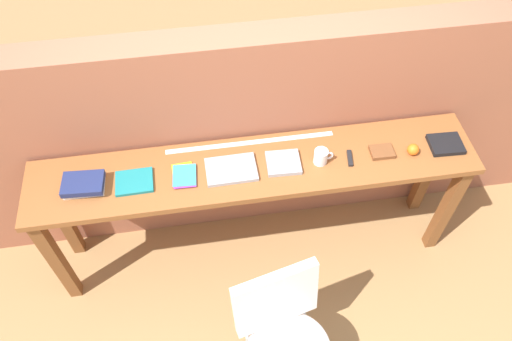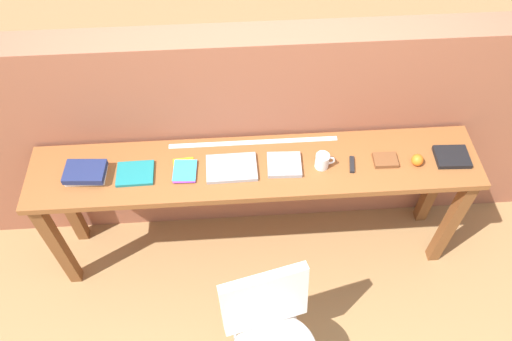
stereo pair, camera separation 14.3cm
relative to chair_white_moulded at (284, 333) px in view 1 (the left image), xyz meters
name	(u,v)px [view 1 (the left image)]	position (x,y,z in m)	size (l,w,h in m)	color
ground_plane	(262,285)	(-0.03, 0.52, -0.53)	(40.00, 40.00, 0.00)	#9E7547
brick_wall_back	(246,136)	(-0.03, 1.16, 0.22)	(6.00, 0.20, 1.50)	#9E5B42
sideboard	(255,181)	(-0.03, 0.82, 0.21)	(2.50, 0.44, 0.88)	brown
chair_white_moulded	(284,333)	(0.00, 0.00, 0.00)	(0.53, 0.54, 0.89)	white
book_stack_leftmost	(83,185)	(-0.94, 0.80, 0.39)	(0.22, 0.16, 0.06)	white
magazine_cycling	(134,182)	(-0.68, 0.80, 0.36)	(0.20, 0.16, 0.02)	#19757A
pamphlet_pile_colourful	(184,175)	(-0.42, 0.81, 0.36)	(0.13, 0.18, 0.01)	#E5334C
book_open_centre	(231,170)	(-0.16, 0.80, 0.36)	(0.28, 0.19, 0.02)	#9E9EA3
book_grey_hardcover	(283,163)	(0.13, 0.81, 0.37)	(0.18, 0.17, 0.02)	#9E9EA3
mug	(321,156)	(0.34, 0.79, 0.40)	(0.11, 0.08, 0.09)	white
multitool_folded	(350,158)	(0.50, 0.79, 0.36)	(0.02, 0.11, 0.02)	black
leather_journal_brown	(382,152)	(0.69, 0.80, 0.37)	(0.13, 0.10, 0.02)	brown
sports_ball_small	(413,149)	(0.86, 0.77, 0.39)	(0.07, 0.07, 0.07)	orange
book_repair_rightmost	(446,144)	(1.07, 0.80, 0.37)	(0.18, 0.15, 0.03)	black
ruler_metal_back_edge	(250,143)	(-0.03, 0.99, 0.35)	(0.97, 0.03, 0.00)	silver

